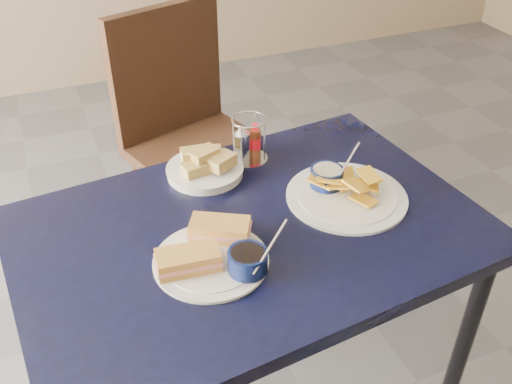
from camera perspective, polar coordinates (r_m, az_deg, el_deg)
name	(u,v)px	position (r m, az deg, el deg)	size (l,w,h in m)	color
ground	(278,346)	(2.12, 2.18, -15.16)	(6.00, 6.00, 0.00)	#56575C
dining_table	(251,248)	(1.46, -0.50, -5.63)	(1.20, 0.86, 0.75)	black
chair_far	(194,121)	(2.25, -6.26, 7.06)	(0.59, 0.59, 1.00)	black
sandwich_plate	(215,253)	(1.31, -4.12, -6.06)	(0.30, 0.27, 0.12)	white
plantain_plate	(341,189)	(1.53, 8.50, 0.25)	(0.32, 0.32, 0.12)	white
bread_basket	(205,166)	(1.59, -5.12, 2.60)	(0.21, 0.21, 0.08)	white
condiment_caddy	(247,143)	(1.64, -0.89, 4.94)	(0.11, 0.11, 0.14)	silver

